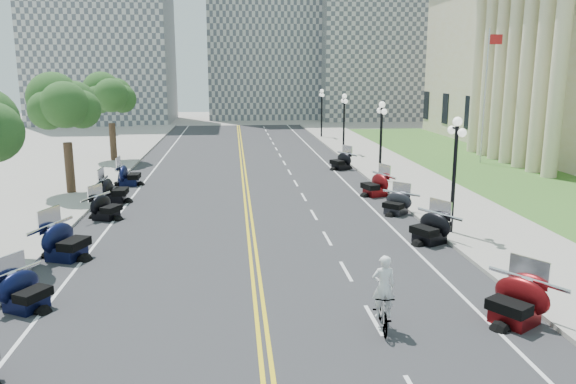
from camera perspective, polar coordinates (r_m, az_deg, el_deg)
name	(u,v)px	position (r m, az deg, el deg)	size (l,w,h in m)	color
ground	(256,275)	(19.82, -3.30, -8.37)	(160.00, 160.00, 0.00)	gray
road	(248,207)	(29.39, -4.11, -1.51)	(16.00, 90.00, 0.01)	#333335
centerline_yellow_a	(245,207)	(29.39, -4.34, -1.50)	(0.12, 90.00, 0.00)	yellow
centerline_yellow_b	(250,207)	(29.39, -3.87, -1.49)	(0.12, 90.00, 0.00)	yellow
edge_line_north	(368,204)	(30.22, 8.11, -1.21)	(0.12, 90.00, 0.00)	white
edge_line_south	(123,210)	(29.93, -16.45, -1.72)	(0.12, 90.00, 0.00)	white
lane_dash_5	(374,320)	(16.58, 8.70, -12.71)	(0.12, 2.00, 0.00)	white
lane_dash_6	(346,271)	(20.18, 5.90, -8.00)	(0.12, 2.00, 0.00)	white
lane_dash_7	(327,238)	(23.91, 4.01, -4.71)	(0.12, 2.00, 0.00)	white
lane_dash_8	(314,215)	(27.72, 2.64, -2.32)	(0.12, 2.00, 0.00)	white
lane_dash_9	(304,197)	(31.57, 1.61, -0.51)	(0.12, 2.00, 0.00)	white
lane_dash_10	(296,183)	(35.45, 0.80, 0.91)	(0.12, 2.00, 0.00)	white
lane_dash_11	(289,172)	(39.36, 0.15, 2.04)	(0.12, 2.00, 0.00)	white
lane_dash_12	(284,163)	(43.29, -0.38, 2.98)	(0.12, 2.00, 0.00)	white
lane_dash_13	(280,155)	(47.22, -0.82, 3.75)	(0.12, 2.00, 0.00)	white
lane_dash_14	(276,149)	(51.17, -1.20, 4.41)	(0.12, 2.00, 0.00)	white
lane_dash_15	(273,143)	(55.13, -1.52, 4.97)	(0.12, 2.00, 0.00)	white
lane_dash_16	(270,139)	(59.09, -1.80, 5.45)	(0.12, 2.00, 0.00)	white
lane_dash_17	(268,134)	(63.05, -2.04, 5.88)	(0.12, 2.00, 0.00)	white
lane_dash_18	(266,131)	(67.02, -2.26, 6.25)	(0.12, 2.00, 0.00)	white
lane_dash_19	(264,127)	(71.00, -2.45, 6.59)	(0.12, 2.00, 0.00)	white
sidewalk_north	(442,201)	(31.42, 15.40, -0.89)	(5.00, 90.00, 0.15)	#9E9991
sidewalk_south	(39,210)	(30.96, -23.93, -1.71)	(5.00, 90.00, 0.15)	#9E9991
lawn	(498,173)	(41.40, 20.56, 1.82)	(9.00, 60.00, 0.10)	#356023
distant_block_a	(102,25)	(82.61, -18.40, 15.81)	(18.00, 14.00, 26.00)	gray
distant_block_b	(262,15)	(87.05, -2.61, 17.50)	(16.00, 12.00, 30.00)	gray
distant_block_c	(386,43)	(86.67, 9.91, 14.71)	(20.00, 14.00, 22.00)	gray
street_lamp_2	(454,176)	(24.77, 16.52, 1.56)	(0.50, 1.20, 4.90)	black
street_lamp_3	(381,141)	(36.04, 9.41, 5.10)	(0.50, 1.20, 4.90)	black
street_lamp_4	(344,124)	(47.66, 5.70, 6.90)	(0.50, 1.20, 4.90)	black
street_lamp_5	(322,113)	(59.44, 3.44, 7.99)	(0.50, 1.20, 4.90)	black
flagpole	(485,98)	(44.69, 19.37, 9.02)	(1.10, 0.20, 10.00)	silver
tree_3	(65,111)	(33.93, -21.73, 7.62)	(4.80, 4.80, 9.20)	#235619
tree_4	(110,100)	(45.57, -17.61, 8.87)	(4.80, 4.80, 9.20)	#235619
motorcycle_n_4	(516,299)	(17.16, 22.13, -10.03)	(2.09, 2.09, 1.46)	#590A0C
motorcycle_n_6	(430,226)	(23.81, 14.22, -3.39)	(2.03, 2.03, 1.42)	black
motorcycle_n_7	(396,202)	(28.20, 10.93, -1.01)	(1.77, 1.77, 1.24)	black
motorcycle_n_8	(375,183)	(32.14, 8.85, 0.87)	(2.06, 2.06, 1.44)	#590A0C
motorcycle_n_10	(341,160)	(40.51, 5.39, 3.26)	(1.97, 1.97, 1.38)	black
motorcycle_s_5	(25,289)	(18.54, -25.14, -8.87)	(1.89, 1.89, 1.32)	black
motorcycle_s_6	(66,239)	(22.71, -21.66, -4.46)	(2.24, 2.24, 1.57)	black
motorcycle_s_7	(106,206)	(28.13, -18.03, -1.33)	(1.91, 1.91, 1.34)	black
motorcycle_s_8	(114,189)	(31.50, -17.29, 0.30)	(2.18, 2.18, 1.52)	black
motorcycle_s_9	(129,174)	(36.05, -15.87, 1.78)	(2.07, 2.07, 1.45)	black
bicycle	(383,310)	(15.90, 9.59, -11.76)	(0.52, 1.83, 1.10)	#A51414
cyclist_rider	(385,260)	(15.38, 9.78, -6.86)	(0.65, 0.42, 1.77)	white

